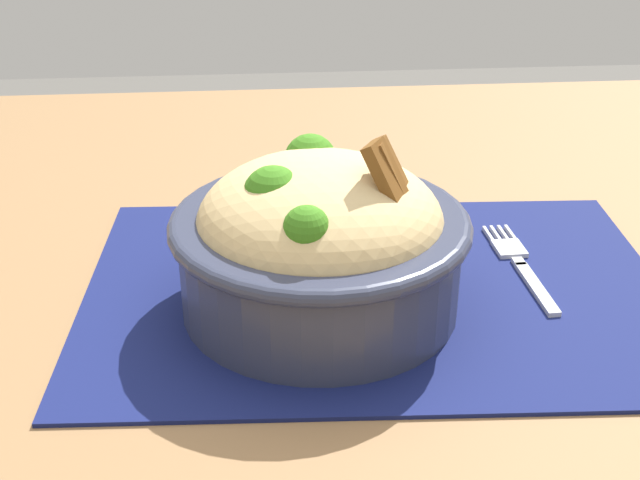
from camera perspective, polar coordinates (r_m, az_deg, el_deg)
table at (r=0.66m, az=2.31°, el=-6.98°), size 1.33×0.92×0.72m
placemat at (r=0.60m, az=3.78°, el=-3.34°), size 0.42×0.30×0.00m
bowl at (r=0.56m, az=-0.03°, el=0.04°), size 0.20×0.20×0.13m
fork at (r=0.65m, az=13.25°, el=-1.49°), size 0.02×0.13×0.00m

